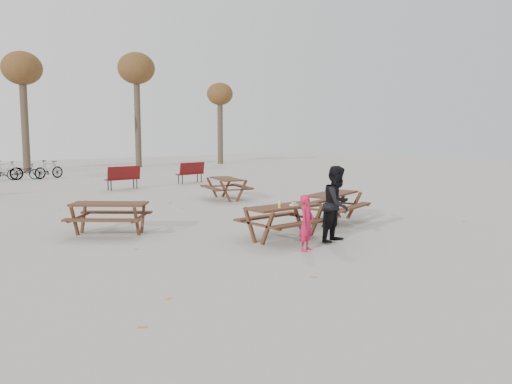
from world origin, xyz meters
TOP-DOWN VIEW (x-y plane):
  - ground at (0.00, 0.00)m, footprint 80.00×80.00m
  - main_picnic_table at (0.00, 0.00)m, footprint 1.80×1.45m
  - food_tray at (0.19, -0.13)m, footprint 0.18×0.11m
  - bread_roll at (0.19, -0.13)m, footprint 0.14×0.06m
  - soda_bottle at (-0.31, -0.19)m, footprint 0.07×0.07m
  - child at (-0.42, -1.14)m, footprint 0.50×0.42m
  - adult at (0.75, -0.94)m, footprint 0.95×0.82m
  - picnic_table_east at (2.54, 0.81)m, footprint 2.21×1.97m
  - picnic_table_north at (-2.84, 3.10)m, footprint 2.26×2.23m
  - picnic_table_far at (3.15, 6.55)m, footprint 1.92×2.16m
  - park_bench_row at (-0.62, 12.41)m, footprint 12.41×2.35m
  - tree_row at (0.90, 25.15)m, footprint 32.17×3.52m
  - fallen_leaves at (0.50, 2.50)m, footprint 11.00×11.00m

SIDE VIEW (x-z plane):
  - ground at x=0.00m, z-range 0.00..0.00m
  - fallen_leaves at x=0.50m, z-range 0.00..0.01m
  - picnic_table_north at x=-2.84m, z-range 0.00..0.76m
  - picnic_table_far at x=3.15m, z-range 0.00..0.79m
  - picnic_table_east at x=2.54m, z-range 0.00..0.80m
  - park_bench_row at x=-0.62m, z-range 0.00..1.03m
  - child at x=-0.42m, z-range 0.00..1.17m
  - main_picnic_table at x=0.00m, z-range 0.20..0.97m
  - food_tray at x=0.19m, z-range 0.78..0.81m
  - bread_roll at x=0.19m, z-range 0.81..0.86m
  - soda_bottle at x=-0.31m, z-range 0.76..0.93m
  - adult at x=0.75m, z-range 0.00..1.70m
  - tree_row at x=0.90m, z-range 2.06..10.32m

